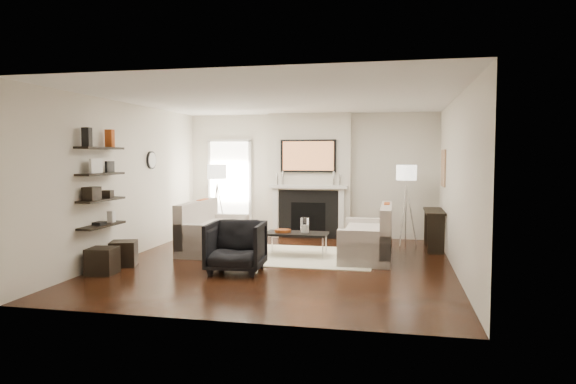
% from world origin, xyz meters
% --- Properties ---
extents(room_envelope, '(6.00, 6.00, 6.00)m').
position_xyz_m(room_envelope, '(0.00, 0.00, 1.35)').
color(room_envelope, black).
rests_on(room_envelope, ground).
extents(chimney_breast, '(1.80, 0.25, 2.70)m').
position_xyz_m(chimney_breast, '(0.00, 2.88, 1.35)').
color(chimney_breast, silver).
rests_on(chimney_breast, floor).
extents(fireplace_surround, '(1.30, 0.02, 1.04)m').
position_xyz_m(fireplace_surround, '(0.00, 2.74, 0.52)').
color(fireplace_surround, black).
rests_on(fireplace_surround, floor).
extents(firebox, '(0.75, 0.02, 0.65)m').
position_xyz_m(firebox, '(0.00, 2.73, 0.45)').
color(firebox, black).
rests_on(firebox, floor).
extents(mantel_pilaster_l, '(0.12, 0.08, 1.10)m').
position_xyz_m(mantel_pilaster_l, '(-0.72, 2.71, 0.55)').
color(mantel_pilaster_l, white).
rests_on(mantel_pilaster_l, floor).
extents(mantel_pilaster_r, '(0.12, 0.08, 1.10)m').
position_xyz_m(mantel_pilaster_r, '(0.72, 2.71, 0.55)').
color(mantel_pilaster_r, white).
rests_on(mantel_pilaster_r, floor).
extents(mantel_shelf, '(1.70, 0.18, 0.07)m').
position_xyz_m(mantel_shelf, '(0.00, 2.69, 1.12)').
color(mantel_shelf, white).
rests_on(mantel_shelf, chimney_breast).
extents(tv_body, '(1.20, 0.06, 0.70)m').
position_xyz_m(tv_body, '(0.00, 2.71, 1.78)').
color(tv_body, black).
rests_on(tv_body, chimney_breast).
extents(tv_screen, '(1.10, 0.00, 0.62)m').
position_xyz_m(tv_screen, '(0.00, 2.68, 1.78)').
color(tv_screen, '#BF723F').
rests_on(tv_screen, tv_body).
extents(candlestick_l_tall, '(0.04, 0.04, 0.30)m').
position_xyz_m(candlestick_l_tall, '(-0.55, 2.70, 1.30)').
color(candlestick_l_tall, silver).
rests_on(candlestick_l_tall, mantel_shelf).
extents(candlestick_l_short, '(0.04, 0.04, 0.24)m').
position_xyz_m(candlestick_l_short, '(-0.68, 2.70, 1.27)').
color(candlestick_l_short, silver).
rests_on(candlestick_l_short, mantel_shelf).
extents(candlestick_r_tall, '(0.04, 0.04, 0.30)m').
position_xyz_m(candlestick_r_tall, '(0.55, 2.70, 1.30)').
color(candlestick_r_tall, silver).
rests_on(candlestick_r_tall, mantel_shelf).
extents(candlestick_r_short, '(0.04, 0.04, 0.24)m').
position_xyz_m(candlestick_r_short, '(0.68, 2.70, 1.27)').
color(candlestick_r_short, silver).
rests_on(candlestick_r_short, mantel_shelf).
extents(hallway_panel, '(0.90, 0.02, 2.10)m').
position_xyz_m(hallway_panel, '(-1.85, 2.98, 1.05)').
color(hallway_panel, white).
rests_on(hallway_panel, floor).
extents(door_trim_l, '(0.06, 0.06, 2.16)m').
position_xyz_m(door_trim_l, '(-2.33, 2.96, 1.05)').
color(door_trim_l, white).
rests_on(door_trim_l, floor).
extents(door_trim_r, '(0.06, 0.06, 2.16)m').
position_xyz_m(door_trim_r, '(-1.37, 2.96, 1.05)').
color(door_trim_r, white).
rests_on(door_trim_r, floor).
extents(door_trim_top, '(1.02, 0.06, 0.06)m').
position_xyz_m(door_trim_top, '(-1.85, 2.96, 2.13)').
color(door_trim_top, white).
rests_on(door_trim_top, wall_back).
extents(rug, '(2.60, 2.00, 0.01)m').
position_xyz_m(rug, '(0.19, 0.71, 0.01)').
color(rug, '#EDE4C2').
rests_on(rug, floor).
extents(loveseat_left_base, '(0.85, 1.80, 0.42)m').
position_xyz_m(loveseat_left_base, '(-1.49, 0.92, 0.21)').
color(loveseat_left_base, beige).
rests_on(loveseat_left_base, floor).
extents(loveseat_left_back, '(0.18, 1.80, 0.80)m').
position_xyz_m(loveseat_left_back, '(-1.82, 0.92, 0.53)').
color(loveseat_left_back, beige).
rests_on(loveseat_left_back, floor).
extents(loveseat_left_arm_n, '(0.85, 0.18, 0.60)m').
position_xyz_m(loveseat_left_arm_n, '(-1.49, 0.11, 0.30)').
color(loveseat_left_arm_n, beige).
rests_on(loveseat_left_arm_n, floor).
extents(loveseat_left_arm_s, '(0.85, 0.18, 0.60)m').
position_xyz_m(loveseat_left_arm_s, '(-1.49, 1.73, 0.30)').
color(loveseat_left_arm_s, beige).
rests_on(loveseat_left_arm_s, floor).
extents(loveseat_left_cushion, '(0.63, 1.44, 0.10)m').
position_xyz_m(loveseat_left_cushion, '(-1.44, 0.92, 0.47)').
color(loveseat_left_cushion, beige).
rests_on(loveseat_left_cushion, loveseat_left_base).
extents(pillow_left_orange, '(0.10, 0.42, 0.42)m').
position_xyz_m(pillow_left_orange, '(-1.82, 1.22, 0.73)').
color(pillow_left_orange, '#AF4715').
rests_on(pillow_left_orange, loveseat_left_cushion).
extents(pillow_left_charcoal, '(0.10, 0.40, 0.40)m').
position_xyz_m(pillow_left_charcoal, '(-1.82, 0.62, 0.72)').
color(pillow_left_charcoal, black).
rests_on(pillow_left_charcoal, loveseat_left_cushion).
extents(loveseat_right_base, '(0.85, 1.80, 0.42)m').
position_xyz_m(loveseat_right_base, '(1.36, 0.82, 0.21)').
color(loveseat_right_base, beige).
rests_on(loveseat_right_base, floor).
extents(loveseat_right_back, '(0.18, 1.80, 0.80)m').
position_xyz_m(loveseat_right_back, '(1.69, 0.82, 0.53)').
color(loveseat_right_back, beige).
rests_on(loveseat_right_back, floor).
extents(loveseat_right_arm_n, '(0.85, 0.18, 0.60)m').
position_xyz_m(loveseat_right_arm_n, '(1.36, 0.01, 0.30)').
color(loveseat_right_arm_n, beige).
rests_on(loveseat_right_arm_n, floor).
extents(loveseat_right_arm_s, '(0.85, 0.18, 0.60)m').
position_xyz_m(loveseat_right_arm_s, '(1.36, 1.63, 0.30)').
color(loveseat_right_arm_s, beige).
rests_on(loveseat_right_arm_s, floor).
extents(loveseat_right_cushion, '(0.63, 1.44, 0.10)m').
position_xyz_m(loveseat_right_cushion, '(1.31, 0.82, 0.47)').
color(loveseat_right_cushion, beige).
rests_on(loveseat_right_cushion, loveseat_right_base).
extents(pillow_right_orange, '(0.10, 0.42, 0.42)m').
position_xyz_m(pillow_right_orange, '(1.69, 1.12, 0.73)').
color(pillow_right_orange, '#AF4715').
rests_on(pillow_right_orange, loveseat_right_cushion).
extents(pillow_right_charcoal, '(0.10, 0.40, 0.40)m').
position_xyz_m(pillow_right_charcoal, '(1.69, 0.52, 0.72)').
color(pillow_right_charcoal, black).
rests_on(pillow_right_charcoal, loveseat_right_cushion).
extents(coffee_table, '(1.10, 0.55, 0.04)m').
position_xyz_m(coffee_table, '(0.13, 0.72, 0.40)').
color(coffee_table, black).
rests_on(coffee_table, floor).
extents(coffee_leg_nw, '(0.02, 0.02, 0.38)m').
position_xyz_m(coffee_leg_nw, '(-0.37, 0.50, 0.19)').
color(coffee_leg_nw, silver).
rests_on(coffee_leg_nw, floor).
extents(coffee_leg_ne, '(0.02, 0.02, 0.38)m').
position_xyz_m(coffee_leg_ne, '(0.63, 0.50, 0.19)').
color(coffee_leg_ne, silver).
rests_on(coffee_leg_ne, floor).
extents(coffee_leg_sw, '(0.02, 0.02, 0.38)m').
position_xyz_m(coffee_leg_sw, '(-0.37, 0.94, 0.19)').
color(coffee_leg_sw, silver).
rests_on(coffee_leg_sw, floor).
extents(coffee_leg_se, '(0.02, 0.02, 0.38)m').
position_xyz_m(coffee_leg_se, '(0.63, 0.94, 0.19)').
color(coffee_leg_se, silver).
rests_on(coffee_leg_se, floor).
extents(hurricane_glass, '(0.15, 0.15, 0.26)m').
position_xyz_m(hurricane_glass, '(0.28, 0.72, 0.56)').
color(hurricane_glass, white).
rests_on(hurricane_glass, coffee_table).
extents(hurricane_candle, '(0.09, 0.09, 0.14)m').
position_xyz_m(hurricane_candle, '(0.28, 0.72, 0.50)').
color(hurricane_candle, white).
rests_on(hurricane_candle, coffee_table).
extents(copper_bowl, '(0.30, 0.30, 0.05)m').
position_xyz_m(copper_bowl, '(-0.12, 0.72, 0.45)').
color(copper_bowl, '#A2491B').
rests_on(copper_bowl, coffee_table).
extents(armchair, '(0.88, 0.83, 0.86)m').
position_xyz_m(armchair, '(-0.55, -0.69, 0.43)').
color(armchair, black).
rests_on(armchair, floor).
extents(lamp_left_post, '(0.02, 0.02, 1.20)m').
position_xyz_m(lamp_left_post, '(-1.85, 2.11, 0.60)').
color(lamp_left_post, silver).
rests_on(lamp_left_post, floor).
extents(lamp_left_shade, '(0.40, 0.40, 0.30)m').
position_xyz_m(lamp_left_shade, '(-1.85, 2.11, 1.45)').
color(lamp_left_shade, white).
rests_on(lamp_left_shade, lamp_left_post).
extents(lamp_left_leg_a, '(0.25, 0.02, 1.23)m').
position_xyz_m(lamp_left_leg_a, '(-1.74, 2.11, 0.60)').
color(lamp_left_leg_a, silver).
rests_on(lamp_left_leg_a, floor).
extents(lamp_left_leg_b, '(0.14, 0.22, 1.23)m').
position_xyz_m(lamp_left_leg_b, '(-1.91, 2.21, 0.60)').
color(lamp_left_leg_b, silver).
rests_on(lamp_left_leg_b, floor).
extents(lamp_left_leg_c, '(0.14, 0.22, 1.23)m').
position_xyz_m(lamp_left_leg_c, '(-1.91, 2.02, 0.60)').
color(lamp_left_leg_c, silver).
rests_on(lamp_left_leg_c, floor).
extents(lamp_right_post, '(0.02, 0.02, 1.20)m').
position_xyz_m(lamp_right_post, '(2.05, 2.30, 0.60)').
color(lamp_right_post, silver).
rests_on(lamp_right_post, floor).
extents(lamp_right_shade, '(0.40, 0.40, 0.30)m').
position_xyz_m(lamp_right_shade, '(2.05, 2.30, 1.45)').
color(lamp_right_shade, white).
rests_on(lamp_right_shade, lamp_right_post).
extents(lamp_right_leg_a, '(0.25, 0.02, 1.23)m').
position_xyz_m(lamp_right_leg_a, '(2.16, 2.30, 0.60)').
color(lamp_right_leg_a, silver).
rests_on(lamp_right_leg_a, floor).
extents(lamp_right_leg_b, '(0.14, 0.22, 1.23)m').
position_xyz_m(lamp_right_leg_b, '(2.00, 2.39, 0.60)').
color(lamp_right_leg_b, silver).
rests_on(lamp_right_leg_b, floor).
extents(lamp_right_leg_c, '(0.14, 0.22, 1.23)m').
position_xyz_m(lamp_right_leg_c, '(1.99, 2.20, 0.60)').
color(lamp_right_leg_c, silver).
rests_on(lamp_right_leg_c, floor).
extents(console_top, '(0.35, 1.20, 0.04)m').
position_xyz_m(console_top, '(2.57, 1.94, 0.73)').
color(console_top, black).
rests_on(console_top, floor).
extents(console_leg_n, '(0.30, 0.04, 0.71)m').
position_xyz_m(console_leg_n, '(2.57, 1.39, 0.35)').
color(console_leg_n, black).
rests_on(console_leg_n, floor).
extents(console_leg_s, '(0.30, 0.04, 0.71)m').
position_xyz_m(console_leg_s, '(2.57, 2.49, 0.35)').
color(console_leg_s, black).
rests_on(console_leg_s, floor).
extents(wall_art, '(0.03, 0.70, 0.70)m').
position_xyz_m(wall_art, '(2.73, 2.05, 1.55)').
color(wall_art, tan).
rests_on(wall_art, wall_right).
extents(shelf_bottom, '(0.25, 1.00, 0.03)m').
position_xyz_m(shelf_bottom, '(-2.62, -1.00, 0.70)').
color(shelf_bottom, black).
rests_on(shelf_bottom, wall_left).
extents(shelf_lower, '(0.25, 1.00, 0.04)m').
position_xyz_m(shelf_lower, '(-2.62, -1.00, 1.10)').
color(shelf_lower, black).
rests_on(shelf_lower, wall_left).
extents(shelf_upper, '(0.25, 1.00, 0.04)m').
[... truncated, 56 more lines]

